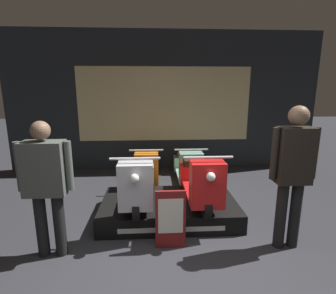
# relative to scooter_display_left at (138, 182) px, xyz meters

# --- Properties ---
(ground_plane) EXTENTS (30.00, 30.00, 0.00)m
(ground_plane) POSITION_rel_scooter_display_left_xyz_m (0.51, -1.45, -0.59)
(ground_plane) COLOR #2D2D33
(shop_wall_back) EXTENTS (7.27, 0.09, 3.20)m
(shop_wall_back) POSITION_rel_scooter_display_left_xyz_m (0.51, 2.59, 1.01)
(shop_wall_back) COLOR #23282D
(shop_wall_back) RESTS_ON ground_plane
(display_platform) EXTENTS (2.01, 1.20, 0.27)m
(display_platform) POSITION_rel_scooter_display_left_xyz_m (0.45, 0.05, -0.45)
(display_platform) COLOR black
(display_platform) RESTS_ON ground_plane
(scooter_display_left) EXTENTS (0.62, 1.53, 0.83)m
(scooter_display_left) POSITION_rel_scooter_display_left_xyz_m (0.00, 0.00, 0.00)
(scooter_display_left) COLOR black
(scooter_display_left) RESTS_ON display_platform
(scooter_display_right) EXTENTS (0.62, 1.53, 0.83)m
(scooter_display_right) POSITION_rel_scooter_display_left_xyz_m (0.91, 0.00, 0.00)
(scooter_display_right) COLOR black
(scooter_display_right) RESTS_ON display_platform
(scooter_backrow_0) EXTENTS (0.62, 1.53, 0.83)m
(scooter_backrow_0) POSITION_rel_scooter_display_left_xyz_m (0.10, 1.55, -0.27)
(scooter_backrow_0) COLOR black
(scooter_backrow_0) RESTS_ON ground_plane
(scooter_backrow_1) EXTENTS (0.62, 1.53, 0.83)m
(scooter_backrow_1) POSITION_rel_scooter_display_left_xyz_m (0.93, 1.55, -0.27)
(scooter_backrow_1) COLOR black
(scooter_backrow_1) RESTS_ON ground_plane
(person_left_browsing) EXTENTS (0.61, 0.25, 1.59)m
(person_left_browsing) POSITION_rel_scooter_display_left_xyz_m (-0.97, -0.80, 0.35)
(person_left_browsing) COLOR black
(person_left_browsing) RESTS_ON ground_plane
(person_right_browsing) EXTENTS (0.55, 0.23, 1.74)m
(person_right_browsing) POSITION_rel_scooter_display_left_xyz_m (1.85, -0.80, 0.43)
(person_right_browsing) COLOR black
(person_right_browsing) RESTS_ON ground_plane
(price_sign_board) EXTENTS (0.37, 0.04, 0.74)m
(price_sign_board) POSITION_rel_scooter_display_left_xyz_m (0.42, -0.74, -0.21)
(price_sign_board) COLOR maroon
(price_sign_board) RESTS_ON ground_plane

